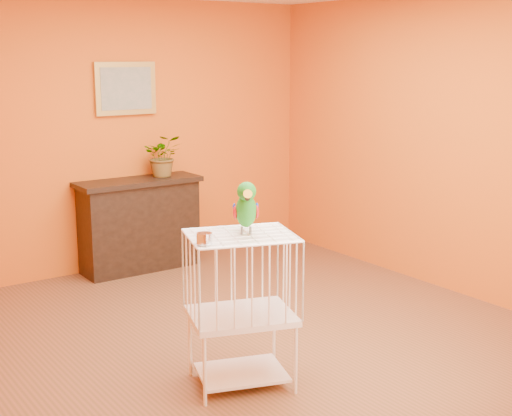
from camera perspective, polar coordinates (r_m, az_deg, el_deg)
ground at (r=5.46m, az=0.30°, el=-10.04°), size 4.50×4.50×0.00m
room_shell at (r=5.08m, az=0.32°, el=6.74°), size 4.50×4.50×4.50m
console_cabinet at (r=7.01m, az=-9.29°, el=-1.32°), size 1.21×0.43×0.90m
potted_plant at (r=7.03m, az=-7.45°, el=3.81°), size 0.51×0.53×0.32m
framed_picture at (r=6.99m, az=-10.38°, el=9.39°), size 0.62×0.04×0.50m
birdcage at (r=4.50m, az=-1.19°, el=-8.01°), size 0.76×0.67×0.98m
feed_cup at (r=4.13m, az=-4.15°, el=-2.45°), size 0.09×0.09×0.07m
parrot at (r=4.34m, az=-0.80°, el=0.09°), size 0.21×0.29×0.33m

